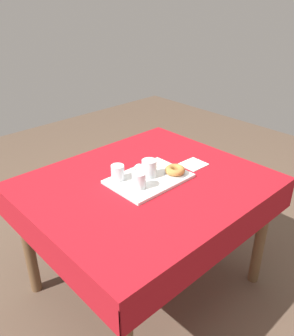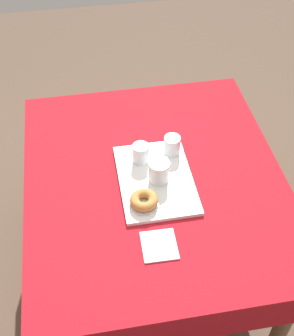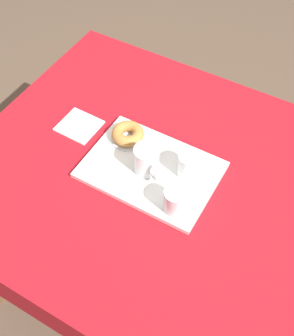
# 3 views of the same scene
# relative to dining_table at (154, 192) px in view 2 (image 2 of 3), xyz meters

# --- Properties ---
(ground_plane) EXTENTS (6.00, 6.00, 0.00)m
(ground_plane) POSITION_rel_dining_table_xyz_m (0.00, 0.00, -0.65)
(ground_plane) COLOR brown
(dining_table) EXTENTS (1.22, 1.05, 0.74)m
(dining_table) POSITION_rel_dining_table_xyz_m (0.00, 0.00, 0.00)
(dining_table) COLOR #A8141E
(dining_table) RESTS_ON ground
(serving_tray) EXTENTS (0.41, 0.29, 0.02)m
(serving_tray) POSITION_rel_dining_table_xyz_m (0.02, -0.00, 0.10)
(serving_tray) COLOR white
(serving_tray) RESTS_ON dining_table
(tea_mug_left) EXTENTS (0.11, 0.09, 0.09)m
(tea_mug_left) POSITION_rel_dining_table_xyz_m (0.03, 0.01, 0.15)
(tea_mug_left) COLOR white
(tea_mug_left) RESTS_ON serving_tray
(water_glass_near) EXTENTS (0.07, 0.07, 0.08)m
(water_glass_near) POSITION_rel_dining_table_xyz_m (-0.12, 0.09, 0.14)
(water_glass_near) COLOR white
(water_glass_near) RESTS_ON serving_tray
(water_glass_far) EXTENTS (0.07, 0.07, 0.08)m
(water_glass_far) POSITION_rel_dining_table_xyz_m (-0.09, -0.04, 0.14)
(water_glass_far) COLOR white
(water_glass_far) RESTS_ON serving_tray
(donut_plate_left) EXTENTS (0.11, 0.11, 0.01)m
(donut_plate_left) POSITION_rel_dining_table_xyz_m (0.15, -0.07, 0.11)
(donut_plate_left) COLOR silver
(donut_plate_left) RESTS_ON serving_tray
(sugar_donut_left) EXTENTS (0.11, 0.11, 0.04)m
(sugar_donut_left) POSITION_rel_dining_table_xyz_m (0.15, -0.07, 0.13)
(sugar_donut_left) COLOR #BC7F3D
(sugar_donut_left) RESTS_ON donut_plate_left
(paper_napkin) EXTENTS (0.14, 0.13, 0.01)m
(paper_napkin) POSITION_rel_dining_table_xyz_m (0.33, -0.05, 0.09)
(paper_napkin) COLOR white
(paper_napkin) RESTS_ON dining_table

